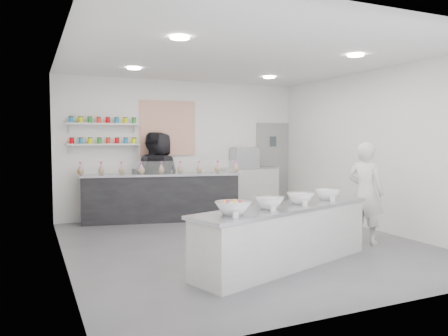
# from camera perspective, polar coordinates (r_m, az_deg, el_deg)

# --- Properties ---
(floor) EXTENTS (6.00, 6.00, 0.00)m
(floor) POSITION_cam_1_polar(r_m,az_deg,el_deg) (7.26, 2.49, -9.83)
(floor) COLOR #515156
(floor) RESTS_ON ground
(ceiling) EXTENTS (6.00, 6.00, 0.00)m
(ceiling) POSITION_cam_1_polar(r_m,az_deg,el_deg) (7.17, 2.56, 14.14)
(ceiling) COLOR white
(ceiling) RESTS_ON floor
(back_wall) EXTENTS (5.50, 0.00, 5.50)m
(back_wall) POSITION_cam_1_polar(r_m,az_deg,el_deg) (9.83, -5.37, 2.56)
(back_wall) COLOR white
(back_wall) RESTS_ON floor
(left_wall) EXTENTS (0.00, 6.00, 6.00)m
(left_wall) POSITION_cam_1_polar(r_m,az_deg,el_deg) (6.32, -20.35, 1.64)
(left_wall) COLOR white
(left_wall) RESTS_ON floor
(right_wall) EXTENTS (0.00, 6.00, 6.00)m
(right_wall) POSITION_cam_1_polar(r_m,az_deg,el_deg) (8.65, 19.03, 2.20)
(right_wall) COLOR white
(right_wall) RESTS_ON floor
(back_door) EXTENTS (0.88, 0.04, 2.10)m
(back_door) POSITION_cam_1_polar(r_m,az_deg,el_deg) (10.79, 6.34, 0.27)
(back_door) COLOR gray
(back_door) RESTS_ON floor
(pattern_panel) EXTENTS (1.25, 0.03, 1.20)m
(pattern_panel) POSITION_cam_1_polar(r_m,az_deg,el_deg) (9.70, -7.30, 5.19)
(pattern_panel) COLOR #CD572F
(pattern_panel) RESTS_ON back_wall
(jar_shelf_lower) EXTENTS (1.45, 0.22, 0.04)m
(jar_shelf_lower) POSITION_cam_1_polar(r_m,az_deg,el_deg) (9.31, -15.42, 2.99)
(jar_shelf_lower) COLOR silver
(jar_shelf_lower) RESTS_ON back_wall
(jar_shelf_upper) EXTENTS (1.45, 0.22, 0.04)m
(jar_shelf_upper) POSITION_cam_1_polar(r_m,az_deg,el_deg) (9.32, -15.47, 5.57)
(jar_shelf_upper) COLOR silver
(jar_shelf_upper) RESTS_ON back_wall
(preserve_jars) EXTENTS (1.45, 0.10, 0.56)m
(preserve_jars) POSITION_cam_1_polar(r_m,az_deg,el_deg) (9.30, -15.44, 4.71)
(preserve_jars) COLOR #DC0109
(preserve_jars) RESTS_ON jar_shelf_lower
(downlight_0) EXTENTS (0.24, 0.24, 0.02)m
(downlight_0) POSITION_cam_1_polar(r_m,az_deg,el_deg) (5.73, -5.81, 16.55)
(downlight_0) COLOR white
(downlight_0) RESTS_ON ceiling
(downlight_1) EXTENTS (0.24, 0.24, 0.02)m
(downlight_1) POSITION_cam_1_polar(r_m,az_deg,el_deg) (7.12, 16.81, 13.91)
(downlight_1) COLOR white
(downlight_1) RESTS_ON ceiling
(downlight_2) EXTENTS (0.24, 0.24, 0.02)m
(downlight_2) POSITION_cam_1_polar(r_m,az_deg,el_deg) (8.20, -11.70, 12.63)
(downlight_2) COLOR white
(downlight_2) RESTS_ON ceiling
(downlight_3) EXTENTS (0.24, 0.24, 0.02)m
(downlight_3) POSITION_cam_1_polar(r_m,az_deg,el_deg) (9.22, 5.93, 11.70)
(downlight_3) COLOR white
(downlight_3) RESTS_ON ceiling
(prep_counter) EXTENTS (3.04, 1.57, 0.81)m
(prep_counter) POSITION_cam_1_polar(r_m,az_deg,el_deg) (6.03, 7.99, -8.75)
(prep_counter) COLOR beige
(prep_counter) RESTS_ON floor
(back_bar) EXTENTS (3.26, 1.25, 1.00)m
(back_bar) POSITION_cam_1_polar(r_m,az_deg,el_deg) (9.21, -8.17, -3.81)
(back_bar) COLOR black
(back_bar) RESTS_ON floor
(sneeze_guard) EXTENTS (3.10, 0.68, 0.27)m
(sneeze_guard) POSITION_cam_1_polar(r_m,az_deg,el_deg) (8.86, -8.09, 0.02)
(sneeze_guard) COLOR white
(sneeze_guard) RESTS_ON back_bar
(espresso_ledge) EXTENTS (1.41, 0.45, 1.05)m
(espresso_ledge) POSITION_cam_1_polar(r_m,az_deg,el_deg) (10.31, 3.26, -2.81)
(espresso_ledge) COLOR beige
(espresso_ledge) RESTS_ON floor
(espresso_machine) EXTENTS (0.59, 0.41, 0.45)m
(espresso_machine) POSITION_cam_1_polar(r_m,az_deg,el_deg) (10.19, 2.68, 1.35)
(espresso_machine) COLOR #93969E
(espresso_machine) RESTS_ON espresso_ledge
(cup_stacks) EXTENTS (0.24, 0.24, 0.36)m
(cup_stacks) POSITION_cam_1_polar(r_m,az_deg,el_deg) (10.12, 1.86, 1.07)
(cup_stacks) COLOR #9B8C61
(cup_stacks) RESTS_ON espresso_ledge
(prep_bowls) EXTENTS (2.37, 1.19, 0.15)m
(prep_bowls) POSITION_cam_1_polar(r_m,az_deg,el_deg) (5.94, 8.03, -4.20)
(prep_bowls) COLOR white
(prep_bowls) RESTS_ON prep_counter
(label_cards) EXTENTS (2.01, 0.04, 0.07)m
(label_cards) POSITION_cam_1_polar(r_m,az_deg,el_deg) (5.46, 9.34, -5.38)
(label_cards) COLOR white
(label_cards) RESTS_ON prep_counter
(cookie_bags) EXTENTS (3.29, 0.83, 0.25)m
(cookie_bags) POSITION_cam_1_polar(r_m,az_deg,el_deg) (9.14, -8.21, 0.08)
(cookie_bags) COLOR #CA7588
(cookie_bags) RESTS_ON back_bar
(woman_prep) EXTENTS (0.61, 0.71, 1.66)m
(woman_prep) POSITION_cam_1_polar(r_m,az_deg,el_deg) (7.54, 17.98, -3.09)
(woman_prep) COLOR silver
(woman_prep) RESTS_ON floor
(staff_left) EXTENTS (1.11, 1.00, 1.85)m
(staff_left) POSITION_cam_1_polar(r_m,az_deg,el_deg) (9.37, -9.35, -1.05)
(staff_left) COLOR black
(staff_left) RESTS_ON floor
(staff_right) EXTENTS (1.01, 0.76, 1.86)m
(staff_right) POSITION_cam_1_polar(r_m,az_deg,el_deg) (9.41, -8.35, -1.01)
(staff_right) COLOR black
(staff_right) RESTS_ON floor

